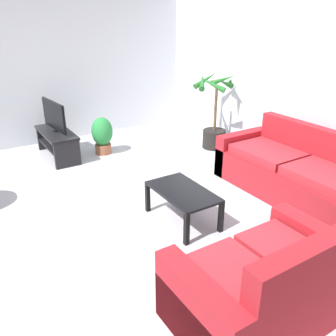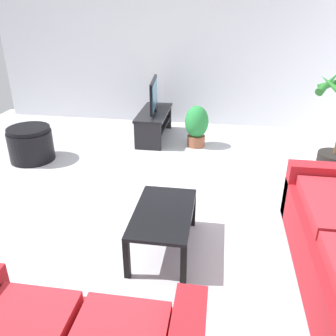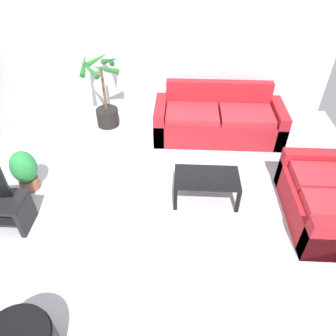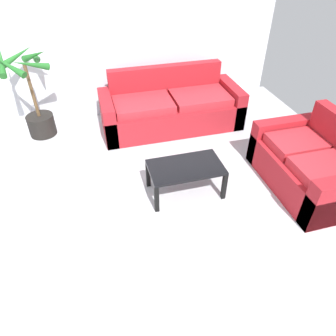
{
  "view_description": "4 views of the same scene",
  "coord_description": "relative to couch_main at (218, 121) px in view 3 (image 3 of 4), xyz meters",
  "views": [
    {
      "loc": [
        3.76,
        -1.48,
        2.3
      ],
      "look_at": [
        0.59,
        0.52,
        0.66
      ],
      "focal_mm": 38.54,
      "sensor_mm": 36.0,
      "label": 1
    },
    {
      "loc": [
        3.35,
        1.09,
        2.11
      ],
      "look_at": [
        0.45,
        0.63,
        0.7
      ],
      "focal_mm": 37.91,
      "sensor_mm": 36.0,
      "label": 2
    },
    {
      "loc": [
        0.36,
        -2.57,
        3.19
      ],
      "look_at": [
        0.2,
        0.55,
        0.6
      ],
      "focal_mm": 33.32,
      "sensor_mm": 36.0,
      "label": 3
    },
    {
      "loc": [
        -0.24,
        -2.13,
        2.68
      ],
      "look_at": [
        0.42,
        0.33,
        0.67
      ],
      "focal_mm": 33.21,
      "sensor_mm": 36.0,
      "label": 4
    }
  ],
  "objects": [
    {
      "name": "potted_plant_small",
      "position": [
        -2.86,
        -1.56,
        0.04
      ],
      "size": [
        0.36,
        0.36,
        0.64
      ],
      "color": "brown",
      "rests_on": "ground"
    },
    {
      "name": "potted_palm",
      "position": [
        -2.07,
        0.26,
        0.21
      ],
      "size": [
        0.74,
        0.75,
        1.34
      ],
      "color": "black",
      "rests_on": "ground"
    },
    {
      "name": "couch_loveseat",
      "position": [
        1.28,
        -1.93,
        -0.01
      ],
      "size": [
        0.9,
        1.44,
        0.9
      ],
      "color": "maroon",
      "rests_on": "ground"
    },
    {
      "name": "wall_back",
      "position": [
        -1.0,
        0.72,
        1.05
      ],
      "size": [
        6.0,
        0.06,
        2.7
      ],
      "primitive_type": "cube",
      "color": "silver",
      "rests_on": "ground"
    },
    {
      "name": "coffee_table",
      "position": [
        -0.28,
        -1.65,
        0.04
      ],
      "size": [
        0.89,
        0.52,
        0.4
      ],
      "color": "black",
      "rests_on": "ground"
    },
    {
      "name": "ground_plane",
      "position": [
        -1.0,
        -2.28,
        -0.3
      ],
      "size": [
        6.6,
        6.6,
        0.0
      ],
      "primitive_type": "plane",
      "color": "#B2B2B7"
    },
    {
      "name": "couch_main",
      "position": [
        0.0,
        0.0,
        0.0
      ],
      "size": [
        2.23,
        0.9,
        0.9
      ],
      "color": "maroon",
      "rests_on": "ground"
    }
  ]
}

